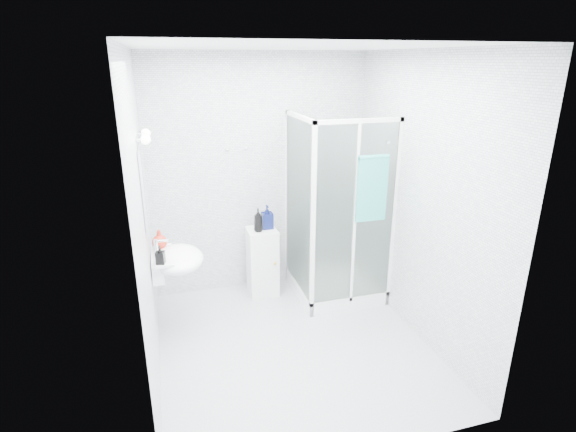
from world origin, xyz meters
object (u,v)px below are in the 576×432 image
object	(u,v)px
wall_basin	(175,260)
hand_towel	(372,187)
shampoo_bottle_b	(267,217)
storage_cabinet	(262,262)
shower_enclosure	(332,259)
soap_dispenser_black	(160,255)
shampoo_bottle_a	(258,220)
soap_dispenser_orange	(159,239)

from	to	relation	value
wall_basin	hand_towel	size ratio (longest dim) A/B	0.86
wall_basin	shampoo_bottle_b	distance (m)	1.20
storage_cabinet	shampoo_bottle_b	bearing A→B (deg)	21.84
wall_basin	hand_towel	bearing A→B (deg)	-2.59
shower_enclosure	soap_dispenser_black	size ratio (longest dim) A/B	12.48
storage_cabinet	wall_basin	bearing A→B (deg)	-146.86
storage_cabinet	shampoo_bottle_a	distance (m)	0.51
shampoo_bottle_a	soap_dispenser_black	bearing A→B (deg)	-143.51
soap_dispenser_black	shampoo_bottle_a	bearing A→B (deg)	36.49
shampoo_bottle_b	soap_dispenser_black	distance (m)	1.40
storage_cabinet	shower_enclosure	bearing A→B (deg)	-21.51
soap_dispenser_black	wall_basin	bearing A→B (deg)	57.26
shower_enclosure	storage_cabinet	xyz separation A→B (m)	(-0.71, 0.29, -0.06)
storage_cabinet	soap_dispenser_black	world-z (taller)	soap_dispenser_black
shampoo_bottle_a	soap_dispenser_orange	bearing A→B (deg)	-158.31
hand_towel	shampoo_bottle_b	bearing A→B (deg)	140.49
shampoo_bottle_b	soap_dispenser_orange	world-z (taller)	soap_dispenser_orange
storage_cabinet	shampoo_bottle_a	xyz separation A→B (m)	(-0.05, -0.04, 0.51)
shampoo_bottle_a	soap_dispenser_black	distance (m)	1.27
storage_cabinet	soap_dispenser_black	distance (m)	1.44
storage_cabinet	hand_towel	distance (m)	1.52
soap_dispenser_orange	shower_enclosure	bearing A→B (deg)	5.05
wall_basin	soap_dispenser_orange	world-z (taller)	soap_dispenser_orange
wall_basin	storage_cabinet	world-z (taller)	wall_basin
shampoo_bottle_b	storage_cabinet	bearing A→B (deg)	-158.71
shampoo_bottle_b	soap_dispenser_orange	size ratio (longest dim) A/B	1.48
hand_towel	shampoo_bottle_a	size ratio (longest dim) A/B	2.58
storage_cabinet	shampoo_bottle_b	size ratio (longest dim) A/B	2.94
storage_cabinet	shampoo_bottle_b	xyz separation A→B (m)	(0.07, 0.03, 0.51)
wall_basin	shampoo_bottle_b	bearing A→B (deg)	31.92
soap_dispenser_orange	storage_cabinet	bearing A→B (deg)	22.65
wall_basin	soap_dispenser_black	bearing A→B (deg)	-122.74
storage_cabinet	hand_towel	size ratio (longest dim) A/B	1.17
storage_cabinet	soap_dispenser_black	xyz separation A→B (m)	(-1.07, -0.79, 0.56)
wall_basin	shower_enclosure	bearing A→B (deg)	10.81
hand_towel	shampoo_bottle_b	world-z (taller)	hand_towel
shampoo_bottle_a	shower_enclosure	bearing A→B (deg)	-18.21
shower_enclosure	soap_dispenser_orange	distance (m)	1.85
hand_towel	wall_basin	bearing A→B (deg)	177.41
shower_enclosure	shampoo_bottle_b	size ratio (longest dim) A/B	7.67
shampoo_bottle_a	soap_dispenser_orange	size ratio (longest dim) A/B	1.44
shampoo_bottle_a	soap_dispenser_black	xyz separation A→B (m)	(-1.02, -0.75, 0.05)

